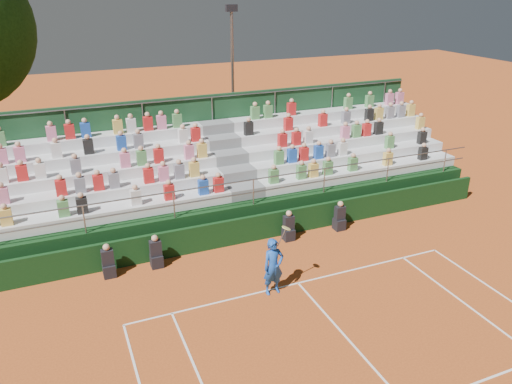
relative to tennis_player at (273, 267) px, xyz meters
name	(u,v)px	position (x,y,z in m)	size (l,w,h in m)	color
ground	(298,283)	(0.95, 0.15, -0.92)	(90.00, 90.00, 0.00)	#B7501E
courtside_wall	(259,227)	(0.95, 3.35, -0.42)	(20.00, 0.15, 1.00)	black
line_officials	(230,240)	(-0.37, 2.90, -0.45)	(9.08, 0.40, 1.19)	black
grandstand	(229,183)	(0.93, 6.59, 0.16)	(20.00, 5.20, 4.40)	black
tennis_player	(273,267)	(0.00, 0.00, 0.00)	(0.88, 0.48, 2.22)	#174CB1
floodlight_mast	(232,70)	(3.69, 13.44, 3.65)	(0.60, 0.25, 7.82)	gray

